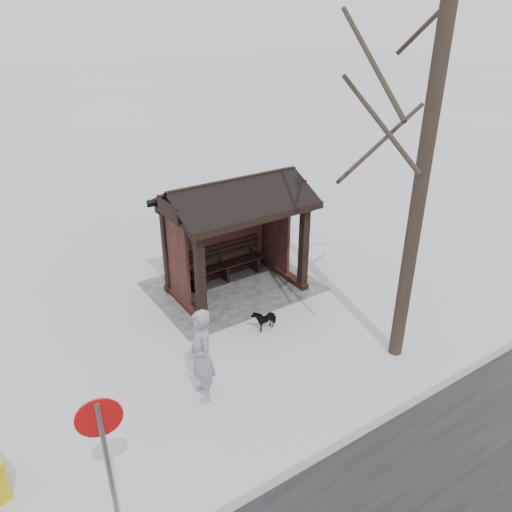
{
  "coord_description": "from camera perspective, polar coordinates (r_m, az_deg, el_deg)",
  "views": [
    {
      "loc": [
        5.91,
        9.88,
        6.79
      ],
      "look_at": [
        -0.09,
        0.8,
        1.32
      ],
      "focal_mm": 35.0,
      "sensor_mm": 36.0,
      "label": 1
    }
  ],
  "objects": [
    {
      "name": "dog",
      "position": [
        11.72,
        0.97,
        -7.16
      ],
      "size": [
        0.64,
        0.35,
        0.52
      ],
      "primitive_type": "imported",
      "rotation": [
        0.0,
        0.0,
        1.69
      ],
      "color": "black",
      "rests_on": "ground"
    },
    {
      "name": "trampled_patch",
      "position": [
        13.51,
        -2.67,
        -3.46
      ],
      "size": [
        4.2,
        3.2,
        0.02
      ],
      "primitive_type": "cube",
      "color": "#949499",
      "rests_on": "ground"
    },
    {
      "name": "ground",
      "position": [
        13.37,
        -2.22,
        -3.85
      ],
      "size": [
        120.0,
        120.0,
        0.0
      ],
      "primitive_type": "plane",
      "color": "silver",
      "rests_on": "ground"
    },
    {
      "name": "pedestrian",
      "position": [
        9.52,
        -6.28,
        -11.27
      ],
      "size": [
        0.55,
        0.76,
        1.92
      ],
      "primitive_type": "imported",
      "rotation": [
        0.0,
        0.0,
        1.43
      ],
      "color": "#9089A0",
      "rests_on": "ground"
    },
    {
      "name": "tree_near",
      "position": [
        9.36,
        20.47,
        21.29
      ],
      "size": [
        3.42,
        3.42,
        9.03
      ],
      "color": "black",
      "rests_on": "ground"
    },
    {
      "name": "kerb",
      "position": [
        10.0,
        15.25,
        -17.16
      ],
      "size": [
        120.0,
        0.15,
        0.06
      ],
      "primitive_type": "cube",
      "color": "gray",
      "rests_on": "ground"
    },
    {
      "name": "bus_shelter",
      "position": [
        12.54,
        -2.77,
        5.01
      ],
      "size": [
        3.6,
        2.4,
        3.09
      ],
      "color": "#351813",
      "rests_on": "ground"
    },
    {
      "name": "road_sign",
      "position": [
        7.22,
        -17.08,
        -19.38
      ],
      "size": [
        0.61,
        0.15,
        2.4
      ],
      "rotation": [
        0.0,
        0.0,
        -0.18
      ],
      "color": "slate",
      "rests_on": "ground"
    }
  ]
}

